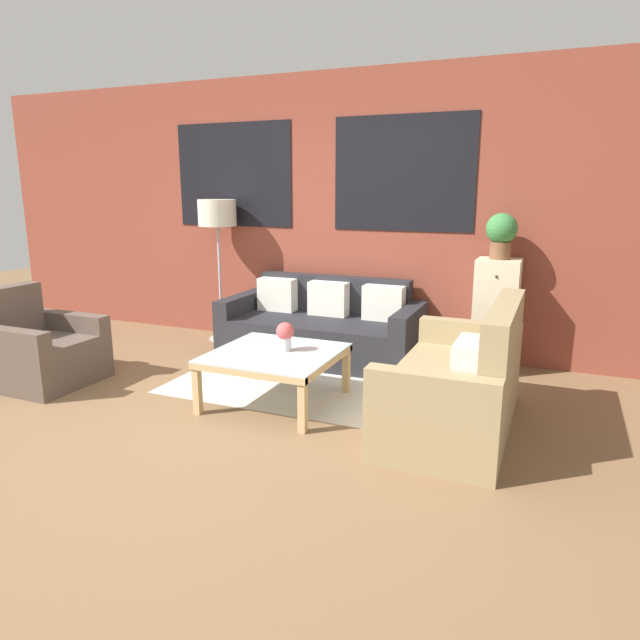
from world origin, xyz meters
TOP-DOWN VIEW (x-y plane):
  - ground_plane at (0.00, 0.00)m, footprint 16.00×16.00m
  - wall_back_brick at (0.00, 2.44)m, footprint 8.40×0.09m
  - rug at (0.43, 1.22)m, footprint 2.17×1.59m
  - couch_dark at (0.29, 1.95)m, footprint 1.94×0.88m
  - settee_vintage at (1.85, 0.71)m, footprint 0.80×1.57m
  - armchair_corner at (-1.67, 0.29)m, footprint 0.80×0.78m
  - coffee_table at (0.43, 0.65)m, footprint 0.95×0.95m
  - floor_lamp at (-1.01, 2.14)m, footprint 0.41×0.41m
  - drawer_cabinet at (1.92, 2.18)m, footprint 0.38×0.37m
  - potted_plant at (1.92, 2.18)m, footprint 0.27×0.27m
  - flower_vase at (0.50, 0.71)m, footprint 0.14×0.14m

SIDE VIEW (x-z plane):
  - ground_plane at x=0.00m, z-range 0.00..0.00m
  - rug at x=0.43m, z-range 0.00..0.00m
  - armchair_corner at x=-1.67m, z-range -0.14..0.70m
  - couch_dark at x=0.29m, z-range -0.10..0.68m
  - settee_vintage at x=1.85m, z-range -0.15..0.77m
  - coffee_table at x=0.43m, z-range 0.15..0.57m
  - drawer_cabinet at x=1.92m, z-range 0.00..1.04m
  - flower_vase at x=0.50m, z-range 0.44..0.66m
  - potted_plant at x=1.92m, z-range 1.07..1.48m
  - floor_lamp at x=-1.01m, z-range 0.57..2.12m
  - wall_back_brick at x=0.00m, z-range 0.01..2.81m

